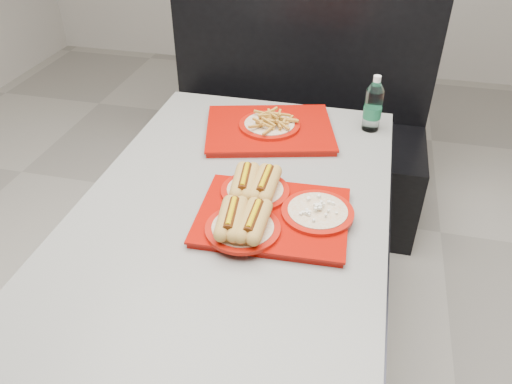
% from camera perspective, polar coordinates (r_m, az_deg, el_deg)
% --- Properties ---
extents(ground, '(6.00, 6.00, 0.00)m').
position_cam_1_polar(ground, '(2.02, -1.98, -18.48)').
color(ground, '#A09B90').
rests_on(ground, ground).
extents(diner_table, '(0.92, 1.42, 0.75)m').
position_cam_1_polar(diner_table, '(1.58, -2.40, -5.98)').
color(diner_table, black).
rests_on(diner_table, ground).
extents(booth_bench, '(1.30, 0.57, 1.35)m').
position_cam_1_polar(booth_bench, '(2.57, 4.22, 6.85)').
color(booth_bench, black).
rests_on(booth_bench, ground).
extents(tray_near, '(0.44, 0.38, 0.09)m').
position_cam_1_polar(tray_near, '(1.40, 1.27, -1.99)').
color(tray_near, '#960B04').
rests_on(tray_near, diner_table).
extents(tray_far, '(0.53, 0.46, 0.09)m').
position_cam_1_polar(tray_far, '(1.82, 1.55, 7.50)').
color(tray_far, '#960B04').
rests_on(tray_far, diner_table).
extents(water_bottle, '(0.07, 0.07, 0.21)m').
position_cam_1_polar(water_bottle, '(1.87, 13.23, 9.46)').
color(water_bottle, silver).
rests_on(water_bottle, diner_table).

